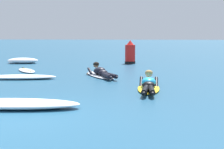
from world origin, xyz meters
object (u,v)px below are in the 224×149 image
(channel_marker_buoy, at_px, (130,54))
(drifting_surfboard, at_px, (27,70))
(surfer_far, at_px, (101,73))
(surfer_near, at_px, (149,85))

(channel_marker_buoy, bearing_deg, drifting_surfboard, -137.09)
(surfer_far, bearing_deg, drifting_surfboard, 153.80)
(channel_marker_buoy, bearing_deg, surfer_near, -85.11)
(surfer_near, xyz_separation_m, surfer_far, (-1.61, 2.75, -0.01))
(surfer_far, bearing_deg, surfer_near, -59.72)
(drifting_surfboard, height_order, channel_marker_buoy, channel_marker_buoy)
(surfer_near, height_order, channel_marker_buoy, channel_marker_buoy)
(drifting_surfboard, bearing_deg, surfer_near, -42.00)
(surfer_far, bearing_deg, channel_marker_buoy, 80.40)
(surfer_near, xyz_separation_m, channel_marker_buoy, (-0.70, 8.14, 0.35))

